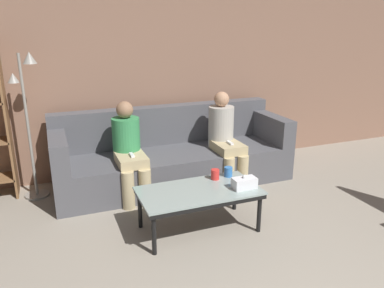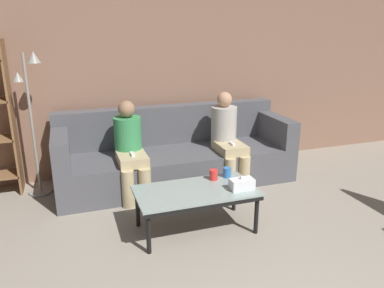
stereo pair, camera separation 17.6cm
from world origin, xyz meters
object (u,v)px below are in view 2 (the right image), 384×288
Objects in this scene: tissue_box at (242,184)px; standing_lamp at (32,110)px; seated_person_mid_left at (227,136)px; cup_near_left at (227,172)px; cup_near_right at (214,175)px; coffee_table at (196,194)px; seated_person_left_end at (130,147)px; couch at (175,156)px.

standing_lamp reaches higher than tissue_box.
standing_lamp is (-1.81, 1.46, 0.51)m from tissue_box.
standing_lamp is 2.21m from seated_person_mid_left.
cup_near_left is 0.15m from cup_near_right.
coffee_table is 1.04× the size of seated_person_left_end.
seated_person_left_end is at bearing 129.99° from cup_near_right.
cup_near_left is at bearing 91.87° from tissue_box.
seated_person_left_end is at bearing -179.72° from seated_person_mid_left.
seated_person_mid_left is (0.34, 0.79, 0.12)m from cup_near_left.
coffee_table is at bearing -97.31° from couch.
tissue_box is 1.15m from seated_person_mid_left.
tissue_box is at bearing -39.02° from standing_lamp.
seated_person_mid_left is (2.14, -0.37, -0.40)m from standing_lamp.
tissue_box is (0.16, -0.29, 0.00)m from cup_near_right.
cup_near_left is at bearing -43.61° from seated_person_left_end.
cup_near_left reaches higher than coffee_table.
standing_lamp is 1.12m from seated_person_left_end.
standing_lamp is at bearing 147.20° from cup_near_left.
seated_person_left_end reaches higher than tissue_box.
couch is at bearing -5.37° from standing_lamp.
cup_near_left is (0.24, -1.01, 0.14)m from couch.
standing_lamp reaches higher than cup_near_left.
tissue_box is at bearing -79.34° from couch.
coffee_table is 11.35× the size of cup_near_left.
seated_person_mid_left reaches higher than coffee_table.
couch is 1.21m from coffee_table.
cup_near_left is 0.44× the size of tissue_box.
tissue_box reaches higher than coffee_table.
seated_person_left_end is (0.98, -0.38, -0.41)m from standing_lamp.
standing_lamp is 1.50× the size of seated_person_left_end.
couch is 12.69× the size of tissue_box.
cup_near_right is 0.46× the size of tissue_box.
seated_person_mid_left reaches higher than seated_person_left_end.
coffee_table is 0.31m from cup_near_right.
couch is 2.53× the size of coffee_table.
cup_near_left is at bearing -76.75° from couch.
cup_near_left is 0.06× the size of standing_lamp.
coffee_table is 2.04m from standing_lamp.
couch is at bearing 94.84° from cup_near_right.
couch is 27.81× the size of cup_near_right.
tissue_box reaches higher than cup_near_right.
cup_near_right is at bearing -173.74° from cup_near_left.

